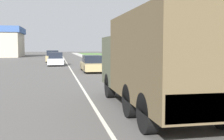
{
  "coord_description": "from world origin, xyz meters",
  "views": [
    {
      "loc": [
        -1.25,
        4.36,
        2.1
      ],
      "look_at": [
        0.77,
        14.62,
        1.24
      ],
      "focal_mm": 45.0,
      "sensor_mm": 36.0,
      "label": 1
    }
  ],
  "objects_px": {
    "military_truck": "(157,60)",
    "car_second_ahead": "(56,59)",
    "car_nearest_ahead": "(92,64)",
    "car_third_ahead": "(53,57)"
  },
  "relations": [
    {
      "from": "car_second_ahead",
      "to": "car_third_ahead",
      "type": "bearing_deg",
      "value": 93.31
    },
    {
      "from": "car_nearest_ahead",
      "to": "military_truck",
      "type": "bearing_deg",
      "value": -89.24
    },
    {
      "from": "car_second_ahead",
      "to": "car_third_ahead",
      "type": "relative_size",
      "value": 1.07
    },
    {
      "from": "car_second_ahead",
      "to": "car_third_ahead",
      "type": "xyz_separation_m",
      "value": [
        -0.43,
        7.43,
        0.05
      ]
    },
    {
      "from": "military_truck",
      "to": "car_second_ahead",
      "type": "relative_size",
      "value": 1.66
    },
    {
      "from": "military_truck",
      "to": "car_third_ahead",
      "type": "height_order",
      "value": "military_truck"
    },
    {
      "from": "car_third_ahead",
      "to": "car_second_ahead",
      "type": "bearing_deg",
      "value": -86.69
    },
    {
      "from": "military_truck",
      "to": "car_second_ahead",
      "type": "xyz_separation_m",
      "value": [
        -3.32,
        23.98,
        -1.02
      ]
    },
    {
      "from": "military_truck",
      "to": "car_third_ahead",
      "type": "bearing_deg",
      "value": 96.8
    },
    {
      "from": "car_second_ahead",
      "to": "car_third_ahead",
      "type": "distance_m",
      "value": 7.45
    }
  ]
}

